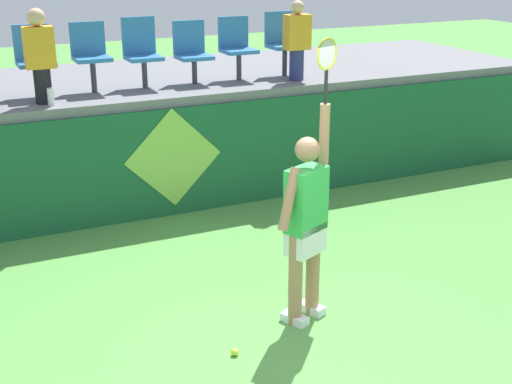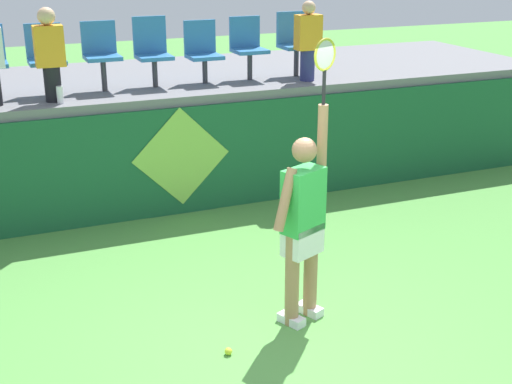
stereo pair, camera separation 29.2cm
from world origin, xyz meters
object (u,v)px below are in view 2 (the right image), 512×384
stadium_chair_1 (46,55)px  spectator_0 (308,40)px  stadium_chair_6 (294,40)px  water_bottle (60,95)px  stadium_chair_5 (248,45)px  tennis_ball (228,351)px  spectator_1 (50,53)px  tennis_player (303,220)px  stadium_chair_4 (203,50)px  stadium_chair_3 (152,49)px  stadium_chair_2 (101,51)px

stadium_chair_1 → spectator_0: spectator_0 is taller
stadium_chair_6 → water_bottle: bearing=-169.6°
stadium_chair_5 → spectator_0: spectator_0 is taller
tennis_ball → spectator_1: spectator_1 is taller
spectator_0 → spectator_1: bearing=-179.6°
tennis_player → stadium_chair_5: (1.02, 3.89, 0.99)m
tennis_player → tennis_ball: tennis_player is taller
stadium_chair_4 → spectator_1: bearing=-167.3°
stadium_chair_4 → spectator_1: size_ratio=0.74×
stadium_chair_3 → spectator_0: 2.10m
water_bottle → spectator_0: size_ratio=0.19×
tennis_player → spectator_1: size_ratio=2.33×
water_bottle → spectator_0: 3.38m
stadium_chair_2 → spectator_0: spectator_0 is taller
tennis_ball → stadium_chair_4: size_ratio=0.08×
tennis_ball → stadium_chair_5: 5.00m
stadium_chair_4 → stadium_chair_6: (1.36, -0.00, 0.05)m
water_bottle → stadium_chair_6: size_ratio=0.23×
tennis_player → water_bottle: (-1.62, 3.28, 0.62)m
tennis_player → stadium_chair_1: (-1.67, 3.89, 1.01)m
tennis_ball → stadium_chair_5: size_ratio=0.08×
stadium_chair_4 → spectator_1: spectator_1 is taller
stadium_chair_1 → spectator_0: (3.40, -0.43, 0.07)m
tennis_ball → water_bottle: water_bottle is taller
tennis_player → water_bottle: 3.71m
stadium_chair_5 → water_bottle: bearing=-167.0°
stadium_chair_3 → stadium_chair_5: stadium_chair_3 is taller
water_bottle → spectator_1: 0.50m
stadium_chair_6 → stadium_chair_4: bearing=180.0°
water_bottle → stadium_chair_5: bearing=13.0°
stadium_chair_5 → stadium_chair_6: bearing=0.1°
tennis_ball → stadium_chair_6: stadium_chair_6 is taller
stadium_chair_1 → stadium_chair_2: 0.68m
tennis_ball → stadium_chair_6: bearing=58.6°
tennis_ball → water_bottle: (-0.78, 3.60, 1.58)m
stadium_chair_3 → stadium_chair_4: bearing=-0.3°
spectator_1 → stadium_chair_3: bearing=18.9°
spectator_0 → stadium_chair_5: bearing=148.6°
stadium_chair_6 → spectator_1: 3.43m
tennis_player → stadium_chair_2: bearing=104.3°
stadium_chair_2 → stadium_chair_4: stadium_chair_2 is taller
water_bottle → stadium_chair_1: bearing=95.0°
stadium_chair_2 → stadium_chair_6: 2.72m
stadium_chair_1 → stadium_chair_5: (2.69, 0.00, -0.02)m
tennis_ball → stadium_chair_4: bearing=74.0°
water_bottle → stadium_chair_6: (3.35, 0.61, 0.39)m
water_bottle → stadium_chair_3: size_ratio=0.23×
tennis_ball → spectator_0: spectator_0 is taller
spectator_1 → stadium_chair_2: bearing=33.7°
tennis_player → water_bottle: bearing=116.3°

